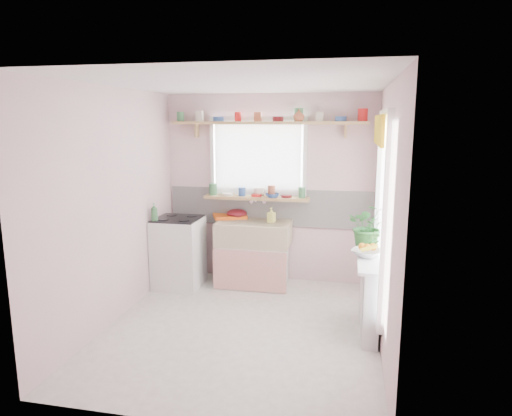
# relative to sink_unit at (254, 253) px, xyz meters

# --- Properties ---
(room) EXTENTS (3.20, 3.20, 3.20)m
(room) POSITION_rel_sink_unit_xyz_m (0.81, -0.43, 0.94)
(room) COLOR white
(room) RESTS_ON ground
(sink_unit) EXTENTS (0.95, 0.65, 1.11)m
(sink_unit) POSITION_rel_sink_unit_xyz_m (0.00, 0.00, 0.00)
(sink_unit) COLOR white
(sink_unit) RESTS_ON ground
(cooker) EXTENTS (0.58, 0.58, 0.93)m
(cooker) POSITION_rel_sink_unit_xyz_m (-0.95, -0.24, 0.03)
(cooker) COLOR white
(cooker) RESTS_ON ground
(radiator_ledge) EXTENTS (0.22, 0.95, 0.78)m
(radiator_ledge) POSITION_rel_sink_unit_xyz_m (1.45, -1.09, -0.03)
(radiator_ledge) COLOR white
(radiator_ledge) RESTS_ON ground
(windowsill) EXTENTS (1.40, 0.22, 0.04)m
(windowsill) POSITION_rel_sink_unit_xyz_m (-0.00, 0.19, 0.71)
(windowsill) COLOR tan
(windowsill) RESTS_ON room
(pine_shelf) EXTENTS (2.52, 0.24, 0.04)m
(pine_shelf) POSITION_rel_sink_unit_xyz_m (0.15, 0.18, 1.69)
(pine_shelf) COLOR tan
(pine_shelf) RESTS_ON room
(shelf_crockery) EXTENTS (2.47, 0.11, 0.12)m
(shelf_crockery) POSITION_rel_sink_unit_xyz_m (0.13, 0.18, 1.76)
(shelf_crockery) COLOR #3F7F4C
(shelf_crockery) RESTS_ON pine_shelf
(sill_crockery) EXTENTS (1.35, 0.11, 0.12)m
(sill_crockery) POSITION_rel_sink_unit_xyz_m (-0.02, 0.19, 0.78)
(sill_crockery) COLOR #3F7F4C
(sill_crockery) RESTS_ON windowsill
(dish_tray) EXTENTS (0.52, 0.47, 0.04)m
(dish_tray) POSITION_rel_sink_unit_xyz_m (-0.38, 0.21, 0.44)
(dish_tray) COLOR orange
(dish_tray) RESTS_ON sink_unit
(colander) EXTENTS (0.35, 0.35, 0.12)m
(colander) POSITION_rel_sink_unit_xyz_m (-0.28, 0.21, 0.48)
(colander) COLOR #5A0F16
(colander) RESTS_ON sink_unit
(jade_plant) EXTENTS (0.50, 0.45, 0.50)m
(jade_plant) POSITION_rel_sink_unit_xyz_m (1.42, -0.69, 0.59)
(jade_plant) COLOR #2A692C
(jade_plant) RESTS_ON radiator_ledge
(fruit_bowl) EXTENTS (0.40, 0.40, 0.07)m
(fruit_bowl) POSITION_rel_sink_unit_xyz_m (1.41, -1.02, 0.38)
(fruit_bowl) COLOR silver
(fruit_bowl) RESTS_ON radiator_ledge
(herb_pot) EXTENTS (0.12, 0.09, 0.23)m
(herb_pot) POSITION_rel_sink_unit_xyz_m (1.48, -0.85, 0.46)
(herb_pot) COLOR #315F26
(herb_pot) RESTS_ON radiator_ledge
(soap_bottle_sink) EXTENTS (0.11, 0.11, 0.19)m
(soap_bottle_sink) POSITION_rel_sink_unit_xyz_m (0.23, 0.04, 0.51)
(soap_bottle_sink) COLOR #E9E967
(soap_bottle_sink) RESTS_ON sink_unit
(sill_cup) EXTENTS (0.18, 0.18, 0.11)m
(sill_cup) POSITION_rel_sink_unit_xyz_m (0.02, 0.25, 0.78)
(sill_cup) COLOR white
(sill_cup) RESTS_ON windowsill
(sill_bowl) EXTENTS (0.21, 0.21, 0.06)m
(sill_bowl) POSITION_rel_sink_unit_xyz_m (0.22, 0.13, 0.76)
(sill_bowl) COLOR #2C4E92
(sill_bowl) RESTS_ON windowsill
(shelf_vase) EXTENTS (0.17, 0.17, 0.15)m
(shelf_vase) POSITION_rel_sink_unit_xyz_m (0.55, 0.12, 1.78)
(shelf_vase) COLOR #A75433
(shelf_vase) RESTS_ON pine_shelf
(cooker_bottle) EXTENTS (0.10, 0.10, 0.23)m
(cooker_bottle) POSITION_rel_sink_unit_xyz_m (-1.17, -0.46, 0.60)
(cooker_bottle) COLOR #3D7A45
(cooker_bottle) RESTS_ON cooker
(fruit) EXTENTS (0.20, 0.14, 0.10)m
(fruit) POSITION_rel_sink_unit_xyz_m (1.41, -1.01, 0.44)
(fruit) COLOR orange
(fruit) RESTS_ON fruit_bowl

